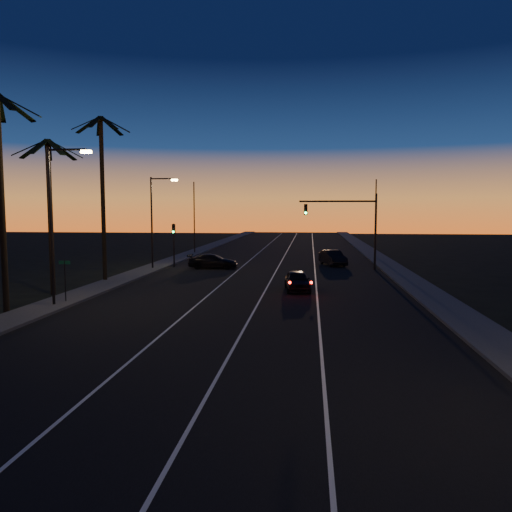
# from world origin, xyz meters

# --- Properties ---
(road) EXTENTS (20.00, 170.00, 0.01)m
(road) POSITION_xyz_m (0.00, 30.00, 0.01)
(road) COLOR black
(road) RESTS_ON ground
(sidewalk_left) EXTENTS (2.40, 170.00, 0.16)m
(sidewalk_left) POSITION_xyz_m (-11.20, 30.00, 0.08)
(sidewalk_left) COLOR #383835
(sidewalk_left) RESTS_ON ground
(sidewalk_right) EXTENTS (2.40, 170.00, 0.16)m
(sidewalk_right) POSITION_xyz_m (11.20, 30.00, 0.08)
(sidewalk_right) COLOR #383835
(sidewalk_right) RESTS_ON ground
(lane_stripe_left) EXTENTS (0.12, 160.00, 0.01)m
(lane_stripe_left) POSITION_xyz_m (-3.00, 30.00, 0.02)
(lane_stripe_left) COLOR silver
(lane_stripe_left) RESTS_ON road
(lane_stripe_mid) EXTENTS (0.12, 160.00, 0.01)m
(lane_stripe_mid) POSITION_xyz_m (0.50, 30.00, 0.02)
(lane_stripe_mid) COLOR silver
(lane_stripe_mid) RESTS_ON road
(lane_stripe_right) EXTENTS (0.12, 160.00, 0.01)m
(lane_stripe_right) POSITION_xyz_m (4.00, 30.00, 0.02)
(lane_stripe_right) COLOR silver
(lane_stripe_right) RESTS_ON road
(palm_near) EXTENTS (4.25, 4.16, 11.53)m
(palm_near) POSITION_xyz_m (-12.60, 18.00, 7.07)
(palm_near) COLOR black
(palm_near) RESTS_ON ground
(palm_mid) EXTENTS (4.25, 4.16, 10.03)m
(palm_mid) POSITION_xyz_m (-13.20, 24.00, 6.25)
(palm_mid) COLOR black
(palm_mid) RESTS_ON ground
(palm_far) EXTENTS (4.25, 4.16, 12.53)m
(palm_far) POSITION_xyz_m (-12.20, 30.00, 7.61)
(palm_far) COLOR black
(palm_far) RESTS_ON ground
(streetlight_left_near) EXTENTS (2.55, 0.26, 9.00)m
(streetlight_left_near) POSITION_xyz_m (-10.70, 20.00, 5.32)
(streetlight_left_near) COLOR black
(streetlight_left_near) RESTS_ON ground
(streetlight_left_far) EXTENTS (2.55, 0.26, 8.50)m
(streetlight_left_far) POSITION_xyz_m (-10.69, 38.00, 5.06)
(streetlight_left_far) COLOR black
(streetlight_left_far) RESTS_ON ground
(street_sign) EXTENTS (0.70, 0.06, 2.60)m
(street_sign) POSITION_xyz_m (-10.80, 21.00, 1.66)
(street_sign) COLOR black
(street_sign) RESTS_ON ground
(signal_mast) EXTENTS (7.10, 0.41, 7.00)m
(signal_mast) POSITION_xyz_m (7.14, 39.99, 4.78)
(signal_mast) COLOR black
(signal_mast) RESTS_ON ground
(signal_post) EXTENTS (0.28, 0.37, 4.20)m
(signal_post) POSITION_xyz_m (-9.50, 39.98, 2.89)
(signal_post) COLOR black
(signal_post) RESTS_ON ground
(far_pole_left) EXTENTS (0.14, 0.14, 9.00)m
(far_pole_left) POSITION_xyz_m (-11.00, 55.00, 4.50)
(far_pole_left) COLOR black
(far_pole_left) RESTS_ON ground
(far_pole_right) EXTENTS (0.14, 0.14, 9.00)m
(far_pole_right) POSITION_xyz_m (11.00, 52.00, 4.50)
(far_pole_right) COLOR black
(far_pole_right) RESTS_ON ground
(lead_car) EXTENTS (2.07, 4.64, 1.37)m
(lead_car) POSITION_xyz_m (2.68, 27.25, 0.70)
(lead_car) COLOR black
(lead_car) RESTS_ON road
(right_car) EXTENTS (2.82, 4.79, 1.49)m
(right_car) POSITION_xyz_m (5.79, 43.20, 0.76)
(right_car) COLOR black
(right_car) RESTS_ON road
(cross_car) EXTENTS (4.72, 2.03, 1.35)m
(cross_car) POSITION_xyz_m (-5.55, 39.26, 0.69)
(cross_car) COLOR black
(cross_car) RESTS_ON road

